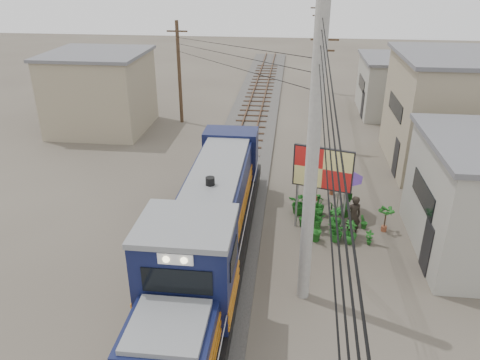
# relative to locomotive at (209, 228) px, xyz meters

# --- Properties ---
(ground) EXTENTS (120.00, 120.00, 0.00)m
(ground) POSITION_rel_locomotive_xyz_m (0.00, -0.87, -1.66)
(ground) COLOR #473F35
(ground) RESTS_ON ground
(ballast) EXTENTS (3.60, 70.00, 0.16)m
(ballast) POSITION_rel_locomotive_xyz_m (0.00, 9.13, -1.58)
(ballast) COLOR #595651
(ballast) RESTS_ON ground
(track) EXTENTS (1.15, 70.00, 0.12)m
(track) POSITION_rel_locomotive_xyz_m (0.00, 9.13, -1.40)
(track) COLOR #51331E
(track) RESTS_ON ground
(locomotive) EXTENTS (2.79, 15.17, 3.76)m
(locomotive) POSITION_rel_locomotive_xyz_m (0.00, 0.00, 0.00)
(locomotive) COLOR black
(locomotive) RESTS_ON ground
(utility_pole_main) EXTENTS (0.40, 0.40, 10.00)m
(utility_pole_main) POSITION_rel_locomotive_xyz_m (3.50, -1.37, 3.34)
(utility_pole_main) COLOR #9E9B93
(utility_pole_main) RESTS_ON ground
(wooden_pole_mid) EXTENTS (1.60, 0.24, 7.00)m
(wooden_pole_mid) POSITION_rel_locomotive_xyz_m (4.50, 13.13, 2.02)
(wooden_pole_mid) COLOR #4C3826
(wooden_pole_mid) RESTS_ON ground
(wooden_pole_far) EXTENTS (1.60, 0.24, 7.50)m
(wooden_pole_far) POSITION_rel_locomotive_xyz_m (4.80, 27.13, 2.27)
(wooden_pole_far) COLOR #4C3826
(wooden_pole_far) RESTS_ON ground
(wooden_pole_left) EXTENTS (1.60, 0.24, 7.00)m
(wooden_pole_left) POSITION_rel_locomotive_xyz_m (-5.00, 17.13, 2.02)
(wooden_pole_left) COLOR #4C3826
(wooden_pole_left) RESTS_ON ground
(power_lines) EXTENTS (9.65, 19.00, 3.30)m
(power_lines) POSITION_rel_locomotive_xyz_m (-0.14, 7.62, 5.91)
(power_lines) COLOR black
(power_lines) RESTS_ON ground
(shophouse_mid) EXTENTS (8.40, 7.35, 6.20)m
(shophouse_mid) POSITION_rel_locomotive_xyz_m (12.50, 11.13, 1.45)
(shophouse_mid) COLOR gray
(shophouse_mid) RESTS_ON ground
(shophouse_back) EXTENTS (6.30, 6.30, 4.20)m
(shophouse_back) POSITION_rel_locomotive_xyz_m (11.00, 21.13, 0.45)
(shophouse_back) COLOR gray
(shophouse_back) RESTS_ON ground
(shophouse_left) EXTENTS (6.30, 6.30, 5.20)m
(shophouse_left) POSITION_rel_locomotive_xyz_m (-10.00, 15.13, 0.95)
(shophouse_left) COLOR gray
(shophouse_left) RESTS_ON ground
(billboard) EXTENTS (2.40, 0.82, 3.82)m
(billboard) POSITION_rel_locomotive_xyz_m (4.19, 3.04, 1.17)
(billboard) COLOR #99999E
(billboard) RESTS_ON ground
(market_umbrella) EXTENTS (2.46, 2.46, 2.32)m
(market_umbrella) POSITION_rel_locomotive_xyz_m (5.11, 4.74, 0.38)
(market_umbrella) COLOR black
(market_umbrella) RESTS_ON ground
(vendor) EXTENTS (0.77, 0.61, 1.84)m
(vendor) POSITION_rel_locomotive_xyz_m (5.58, 2.86, -0.74)
(vendor) COLOR black
(vendor) RESTS_ON ground
(plant_nursery) EXTENTS (3.60, 3.24, 1.14)m
(plant_nursery) POSITION_rel_locomotive_xyz_m (4.38, 3.45, -1.15)
(plant_nursery) COLOR #1C601B
(plant_nursery) RESTS_ON ground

